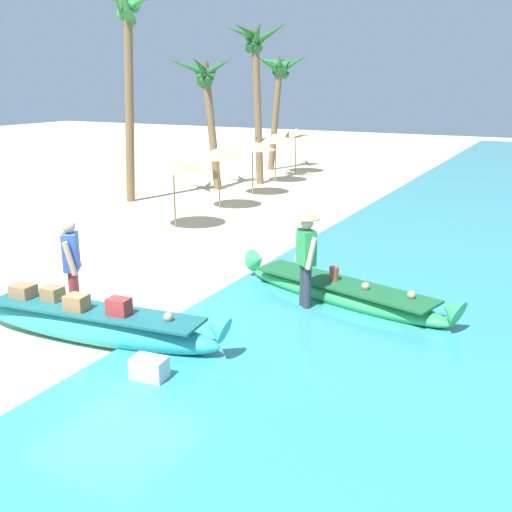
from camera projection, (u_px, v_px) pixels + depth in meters
ground_plane at (107, 321)px, 10.09m from camera, size 80.00×80.00×0.00m
boat_cyan_foreground at (94, 323)px, 9.19m from camera, size 4.51×1.11×0.81m
boat_green_midground at (342, 293)px, 10.75m from camera, size 4.46×1.79×0.71m
person_vendor_hatted at (306, 254)px, 10.23m from camera, size 0.55×0.51×1.80m
person_tourist_customer at (72, 265)px, 9.80m from camera, size 0.48×0.57×1.76m
parasol_row_0 at (173, 164)px, 16.02m from camera, size 1.60×1.60×1.91m
parasol_row_1 at (219, 153)px, 18.62m from camera, size 1.60×1.60×1.91m
parasol_row_2 at (253, 145)px, 20.92m from camera, size 1.60×1.60×1.91m
parasol_row_3 at (276, 138)px, 23.65m from camera, size 1.60×1.60×1.91m
parasol_row_4 at (296, 132)px, 26.15m from camera, size 1.60×1.60×1.91m
palm_tree_tall_inland at (205, 84)px, 21.69m from camera, size 2.45×2.27×4.85m
palm_tree_leaning_seaward at (129, 31)px, 18.62m from camera, size 2.57×2.58×6.74m
palm_tree_mid_cluster at (279, 75)px, 26.31m from camera, size 2.59×2.61×5.13m
palm_tree_far_behind at (256, 53)px, 22.50m from camera, size 2.65×2.35×6.08m
cooler_box at (149, 371)px, 7.93m from camera, size 0.49×0.35×0.39m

